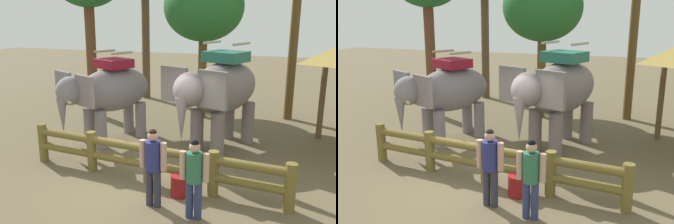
# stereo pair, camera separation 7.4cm
# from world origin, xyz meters

# --- Properties ---
(ground_plane) EXTENTS (60.00, 60.00, 0.00)m
(ground_plane) POSITION_xyz_m (0.00, 0.00, 0.00)
(ground_plane) COLOR brown
(log_fence) EXTENTS (6.72, 0.89, 1.05)m
(log_fence) POSITION_xyz_m (0.00, 0.01, 0.60)
(log_fence) COLOR brown
(log_fence) RESTS_ON ground
(elephant_near_left) EXTENTS (2.58, 3.36, 2.85)m
(elephant_near_left) POSITION_xyz_m (-2.28, 2.41, 1.60)
(elephant_near_left) COLOR gray
(elephant_near_left) RESTS_ON ground
(elephant_center) EXTENTS (2.68, 3.77, 3.17)m
(elephant_center) POSITION_xyz_m (1.09, 2.89, 1.78)
(elephant_center) COLOR slate
(elephant_center) RESTS_ON ground
(tourist_woman_in_black) EXTENTS (0.60, 0.35, 1.69)m
(tourist_woman_in_black) POSITION_xyz_m (0.55, -1.01, 0.98)
(tourist_woman_in_black) COLOR #2E2E3E
(tourist_woman_in_black) RESTS_ON ground
(tourist_man_in_blue) EXTENTS (0.58, 0.33, 1.64)m
(tourist_man_in_blue) POSITION_xyz_m (1.48, -1.22, 0.95)
(tourist_man_in_blue) COLOR navy
(tourist_man_in_blue) RESTS_ON ground
(tree_back_center) EXTENTS (2.99, 2.99, 5.46)m
(tree_back_center) POSITION_xyz_m (-0.35, 6.36, 4.15)
(tree_back_center) COLOR brown
(tree_back_center) RESTS_ON ground
(feed_bucket) EXTENTS (0.41, 0.41, 0.48)m
(feed_bucket) POSITION_xyz_m (0.93, -0.39, 0.24)
(feed_bucket) COLOR maroon
(feed_bucket) RESTS_ON ground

